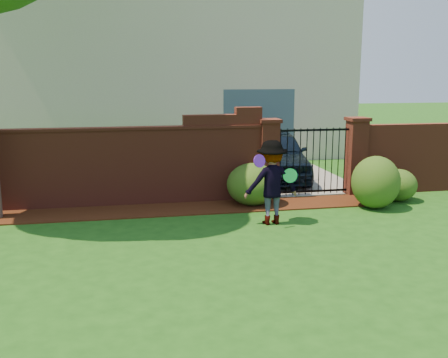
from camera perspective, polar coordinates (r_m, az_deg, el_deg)
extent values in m
cube|color=#1A4A12|center=(8.12, -3.86, -9.51)|extent=(80.00, 80.00, 0.01)
cube|color=black|center=(11.24, -10.87, -3.57)|extent=(11.10, 1.08, 0.03)
cube|color=maroon|center=(11.77, -16.90, 0.99)|extent=(8.70, 0.25, 1.70)
cube|color=maroon|center=(11.78, -0.17, 6.41)|extent=(1.80, 0.25, 0.30)
cube|color=maroon|center=(11.89, 2.69, 7.56)|extent=(0.60, 0.25, 0.16)
cube|color=maroon|center=(11.65, -17.15, 5.24)|extent=(8.70, 0.31, 0.06)
cube|color=maroon|center=(13.92, 21.81, 2.23)|extent=(4.00, 0.25, 1.70)
cube|color=maroon|center=(12.16, 4.93, 2.02)|extent=(0.42, 0.42, 1.80)
cube|color=maroon|center=(12.04, 5.01, 6.43)|extent=(0.50, 0.50, 0.08)
cube|color=maroon|center=(12.94, 14.35, 2.27)|extent=(0.42, 0.42, 1.80)
cube|color=maroon|center=(12.82, 14.56, 6.42)|extent=(0.50, 0.50, 0.08)
cylinder|color=black|center=(12.25, 6.23, 1.83)|extent=(0.02, 0.02, 1.60)
cylinder|color=black|center=(12.30, 6.95, 1.85)|extent=(0.02, 0.02, 1.60)
cylinder|color=black|center=(12.35, 7.67, 1.87)|extent=(0.02, 0.02, 1.60)
cylinder|color=black|center=(12.40, 8.38, 1.89)|extent=(0.02, 0.02, 1.60)
cylinder|color=black|center=(12.46, 9.08, 1.91)|extent=(0.02, 0.02, 1.60)
cylinder|color=black|center=(12.51, 9.78, 1.93)|extent=(0.02, 0.02, 1.60)
cylinder|color=black|center=(12.57, 10.47, 1.95)|extent=(0.02, 0.02, 1.60)
cylinder|color=black|center=(12.63, 11.15, 1.97)|extent=(0.02, 0.02, 1.60)
cylinder|color=black|center=(12.69, 11.83, 1.99)|extent=(0.02, 0.02, 1.60)
cylinder|color=black|center=(12.76, 12.50, 2.01)|extent=(0.02, 0.02, 1.60)
cylinder|color=black|center=(12.82, 13.16, 2.02)|extent=(0.02, 0.02, 1.60)
cube|color=black|center=(12.66, 9.66, -1.33)|extent=(1.78, 0.03, 0.05)
cube|color=black|center=(12.41, 9.89, 5.34)|extent=(1.78, 0.03, 0.05)
cube|color=gray|center=(16.40, 4.73, 1.34)|extent=(3.20, 8.00, 0.01)
cube|color=beige|center=(19.62, -5.59, 11.80)|extent=(12.00, 6.00, 6.00)
cube|color=#384C5B|center=(17.24, 3.85, 5.87)|extent=(2.40, 0.12, 2.40)
imported|color=black|center=(14.38, 5.80, 2.60)|extent=(2.18, 4.19, 1.36)
ellipsoid|color=#204615|center=(11.57, 3.17, -0.59)|extent=(1.16, 1.16, 0.95)
ellipsoid|color=#204615|center=(11.75, 16.39, -0.35)|extent=(1.05, 1.05, 1.16)
ellipsoid|color=#204615|center=(12.63, 18.70, -0.64)|extent=(0.84, 0.84, 0.75)
imported|color=gray|center=(10.07, 5.29, -0.42)|extent=(1.10, 0.67, 1.65)
cylinder|color=#641EBF|center=(9.60, 3.93, 2.00)|extent=(0.26, 0.15, 0.25)
cylinder|color=green|center=(10.04, 7.30, 0.38)|extent=(0.29, 0.09, 0.28)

